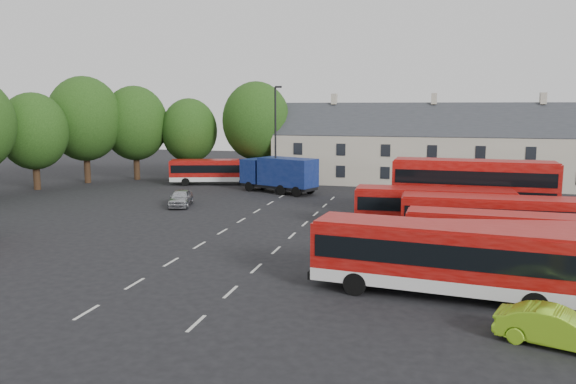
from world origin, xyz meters
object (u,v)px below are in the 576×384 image
(silver_car, at_px, (181,198))
(bus_dd_south, at_px, (472,188))
(box_truck, at_px, (279,173))
(lamppost, at_px, (276,137))
(bus_row_a, at_px, (444,254))
(lime_car, at_px, (556,328))

(silver_car, bearing_deg, bus_dd_south, -18.64)
(bus_dd_south, height_order, box_truck, bus_dd_south)
(bus_dd_south, distance_m, box_truck, 20.86)
(silver_car, xyz_separation_m, lamppost, (6.12, 8.96, 4.92))
(bus_row_a, distance_m, silver_car, 28.76)
(lime_car, bearing_deg, box_truck, 48.35)
(box_truck, relative_size, lime_car, 2.02)
(lime_car, bearing_deg, silver_car, 65.66)
(bus_dd_south, xyz_separation_m, box_truck, (-17.77, 10.91, -0.69))
(box_truck, distance_m, lamppost, 3.72)
(box_truck, bearing_deg, lime_car, -37.32)
(lamppost, bearing_deg, bus_dd_south, -29.75)
(bus_dd_south, distance_m, silver_car, 24.19)
(bus_dd_south, relative_size, box_truck, 1.37)
(lime_car, bearing_deg, bus_dd_south, 21.98)
(lime_car, xyz_separation_m, lamppost, (-19.54, 32.24, 4.96))
(bus_dd_south, distance_m, lamppost, 20.90)
(bus_row_a, height_order, box_truck, box_truck)
(silver_car, bearing_deg, lime_car, -57.76)
(bus_dd_south, distance_m, lime_car, 22.13)
(box_truck, bearing_deg, lamppost, -84.23)
(bus_row_a, xyz_separation_m, box_truck, (-15.45, 28.38, -0.02))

